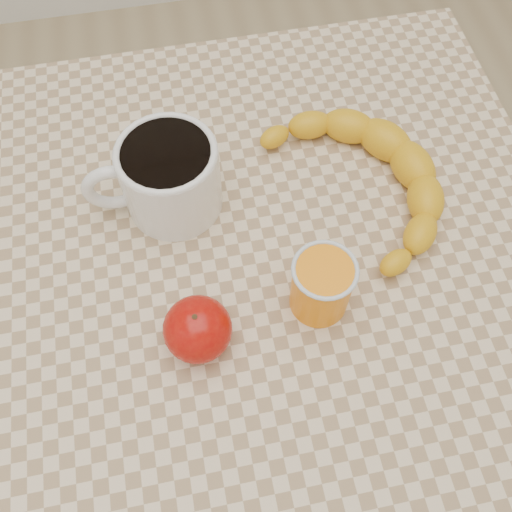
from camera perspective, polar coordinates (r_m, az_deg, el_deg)
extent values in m
plane|color=tan|center=(1.41, 0.00, -15.19)|extent=(3.00, 3.00, 0.00)
cube|color=beige|center=(0.72, 0.00, -1.53)|extent=(0.80, 0.80, 0.04)
cube|color=#8A6546|center=(0.76, 0.00, -3.24)|extent=(0.74, 0.74, 0.06)
cylinder|color=#8A6546|center=(1.25, -19.27, 1.96)|extent=(0.05, 0.05, 0.71)
cylinder|color=#8A6546|center=(1.28, 12.47, 7.28)|extent=(0.05, 0.05, 0.71)
cylinder|color=white|center=(0.71, -8.50, 7.67)|extent=(0.12, 0.12, 0.10)
cylinder|color=black|center=(0.68, -9.01, 9.94)|extent=(0.11, 0.11, 0.01)
torus|color=white|center=(0.67, -9.06, 10.18)|extent=(0.12, 0.12, 0.01)
torus|color=white|center=(0.72, -14.04, 6.64)|extent=(0.08, 0.02, 0.08)
cylinder|color=orange|center=(0.64, 6.55, -3.05)|extent=(0.07, 0.07, 0.08)
torus|color=silver|center=(0.61, 6.94, -1.37)|extent=(0.07, 0.07, 0.01)
ellipsoid|color=#9F0605|center=(0.63, -5.86, -7.29)|extent=(0.08, 0.08, 0.07)
cylinder|color=#382311|center=(0.60, -6.11, -6.26)|extent=(0.01, 0.01, 0.01)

